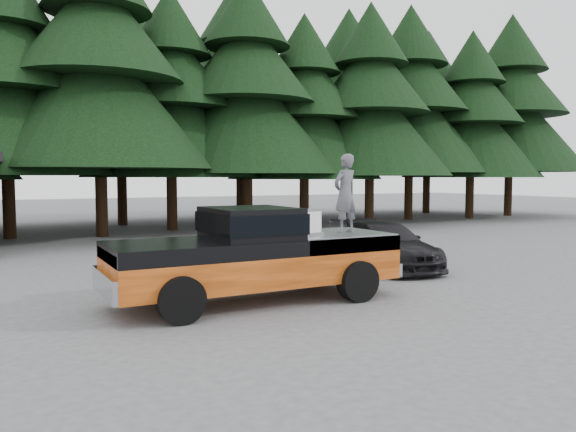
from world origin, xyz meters
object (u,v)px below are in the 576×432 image
pickup_truck (255,269)px  man_on_bed (345,193)px  parked_car (384,245)px  air_compressor (300,224)px

pickup_truck → man_on_bed: bearing=-6.2°
pickup_truck → man_on_bed: man_on_bed is taller
man_on_bed → parked_car: 4.16m
air_compressor → man_on_bed: bearing=-18.5°
air_compressor → man_on_bed: (1.08, -0.04, 0.61)m
pickup_truck → air_compressor: size_ratio=8.80×
pickup_truck → parked_car: pickup_truck is taller
pickup_truck → air_compressor: 1.32m
man_on_bed → parked_car: man_on_bed is taller
pickup_truck → man_on_bed: 2.54m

